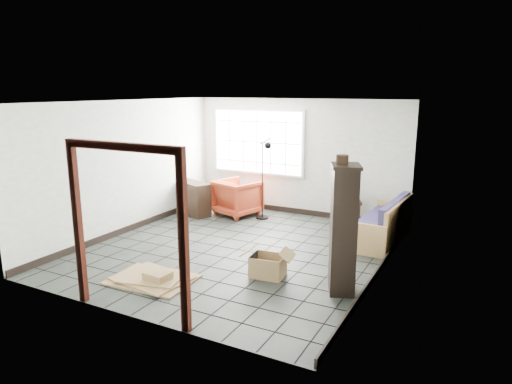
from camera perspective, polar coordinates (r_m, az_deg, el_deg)
The scene contains 15 objects.
ground at distance 8.22m, azimuth -2.31°, elevation -7.21°, with size 5.50×5.50×0.00m, color black.
room_shell at distance 7.83m, azimuth -2.31°, elevation 4.48°, with size 5.02×5.52×2.61m.
window_panel at distance 10.64m, azimuth 0.20°, elevation 6.27°, with size 2.32×0.08×1.52m.
doorway_trim at distance 5.73m, azimuth -16.00°, elevation -2.17°, with size 1.80×0.08×2.20m.
futon_sofa at distance 8.88m, azimuth 15.73°, elevation -4.12°, with size 0.83×1.91×0.83m.
armchair at distance 10.30m, azimuth -2.33°, elevation -0.47°, with size 0.87×0.81×0.89m, color maroon.
side_table at distance 9.73m, azimuth 11.45°, elevation -1.51°, with size 0.65×0.65×0.54m.
table_lamp at distance 9.61m, azimuth 11.38°, elevation 0.64°, with size 0.35×0.35×0.41m.
projector at distance 9.74m, azimuth 11.61°, elevation -0.62°, with size 0.31×0.26×0.10m.
floor_lamp at distance 9.79m, azimuth 1.12°, elevation 1.92°, with size 0.48×0.44×1.80m.
console_shelf at distance 10.49m, azimuth -7.94°, elevation -0.75°, with size 1.03×0.71×0.75m.
tall_shelf at distance 6.41m, azimuth 10.87°, elevation -4.53°, with size 0.54×0.60×1.82m.
pot at distance 6.19m, azimuth 10.73°, elevation 3.98°, with size 0.19×0.19×0.13m.
open_box at distance 7.07m, azimuth 1.50°, elevation -9.21°, with size 0.84×0.48×0.45m.
cardboard_pile at distance 7.11m, azimuth -12.77°, elevation -10.43°, with size 1.28×0.95×0.18m.
Camera 1 is at (3.87, -6.68, 2.81)m, focal length 32.00 mm.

